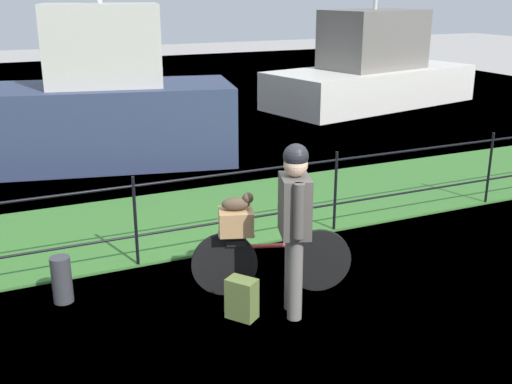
% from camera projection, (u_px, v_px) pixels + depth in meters
% --- Properties ---
extents(ground_plane, '(60.00, 60.00, 0.00)m').
position_uv_depth(ground_plane, '(323.00, 320.00, 5.89)').
color(ground_plane, '#9E9993').
extents(grass_strip, '(27.00, 2.40, 0.03)m').
position_uv_depth(grass_strip, '(209.00, 216.00, 8.55)').
color(grass_strip, '#38702D').
rests_on(grass_strip, ground).
extents(harbor_water, '(30.00, 30.00, 0.00)m').
position_uv_depth(harbor_water, '(113.00, 130.00, 13.79)').
color(harbor_water, '#60849E').
rests_on(harbor_water, ground).
extents(iron_fence, '(18.04, 0.04, 1.06)m').
position_uv_depth(iron_fence, '(242.00, 199.00, 7.34)').
color(iron_fence, black).
rests_on(iron_fence, ground).
extents(bicycle_main, '(1.56, 0.58, 0.67)m').
position_uv_depth(bicycle_main, '(270.00, 261.00, 6.32)').
color(bicycle_main, black).
rests_on(bicycle_main, ground).
extents(wooden_crate, '(0.41, 0.39, 0.24)m').
position_uv_depth(wooden_crate, '(236.00, 222.00, 6.15)').
color(wooden_crate, '#A87F51').
rests_on(wooden_crate, bicycle_main).
extents(terrier_dog, '(0.32, 0.22, 0.18)m').
position_uv_depth(terrier_dog, '(238.00, 203.00, 6.09)').
color(terrier_dog, '#4C3D2D').
rests_on(terrier_dog, wooden_crate).
extents(cyclist_person, '(0.38, 0.52, 1.68)m').
position_uv_depth(cyclist_person, '(295.00, 216.00, 5.71)').
color(cyclist_person, slate).
rests_on(cyclist_person, ground).
extents(backpack_on_paving, '(0.31, 0.33, 0.40)m').
position_uv_depth(backpack_on_paving, '(242.00, 299.00, 5.88)').
color(backpack_on_paving, olive).
rests_on(backpack_on_paving, ground).
extents(mooring_bollard, '(0.20, 0.20, 0.48)m').
position_uv_depth(mooring_bollard, '(62.00, 280.00, 6.17)').
color(mooring_bollard, '#38383D').
rests_on(mooring_bollard, ground).
extents(moored_boat_near, '(6.20, 3.57, 4.07)m').
position_uv_depth(moored_boat_near, '(372.00, 72.00, 16.52)').
color(moored_boat_near, silver).
rests_on(moored_boat_near, ground).
extents(moored_boat_mid, '(4.64, 2.73, 4.35)m').
position_uv_depth(moored_boat_mid, '(107.00, 106.00, 10.92)').
color(moored_boat_mid, '#2D3856').
rests_on(moored_boat_mid, ground).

